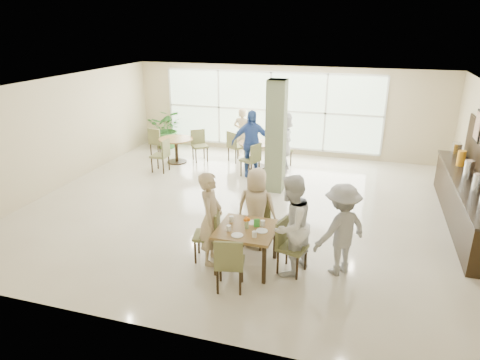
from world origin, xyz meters
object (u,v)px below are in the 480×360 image
(teen_standing, at_px, (341,230))
(adult_a, at_px, (251,143))
(round_table_right, at_px, (256,149))
(adult_standing, at_px, (242,133))
(teen_right, at_px, (290,225))
(round_table_left, at_px, (176,145))
(main_table, at_px, (247,233))
(teen_left, at_px, (211,218))
(teen_far, at_px, (256,208))
(potted_plant, at_px, (167,128))
(buffet_counter, at_px, (466,199))
(adult_b, at_px, (283,142))

(teen_standing, bearing_deg, adult_a, -103.83)
(round_table_right, relative_size, adult_standing, 0.66)
(teen_standing, bearing_deg, teen_right, -30.04)
(teen_right, height_order, adult_standing, teen_right)
(adult_a, bearing_deg, teen_standing, -80.95)
(round_table_left, xyz_separation_m, teen_standing, (5.26, -4.83, 0.25))
(main_table, xyz_separation_m, teen_left, (-0.65, -0.00, 0.19))
(teen_left, relative_size, teen_far, 1.08)
(round_table_left, bearing_deg, adult_a, -10.87)
(round_table_left, height_order, teen_far, teen_far)
(main_table, bearing_deg, teen_far, 92.87)
(adult_standing, bearing_deg, potted_plant, -3.18)
(main_table, relative_size, buffet_counter, 0.21)
(teen_standing, bearing_deg, adult_standing, -105.97)
(round_table_left, height_order, buffet_counter, buffet_counter)
(main_table, bearing_deg, round_table_right, 103.11)
(teen_standing, bearing_deg, adult_b, -114.55)
(round_table_right, relative_size, potted_plant, 0.77)
(main_table, bearing_deg, potted_plant, 125.60)
(buffet_counter, bearing_deg, round_table_right, 155.91)
(teen_right, distance_m, adult_b, 5.35)
(adult_a, distance_m, adult_b, 1.00)
(adult_b, relative_size, adult_standing, 1.11)
(teen_left, xyz_separation_m, teen_right, (1.39, 0.06, 0.04))
(main_table, relative_size, teen_far, 0.64)
(buffet_counter, distance_m, adult_a, 5.44)
(potted_plant, height_order, teen_standing, teen_standing)
(adult_a, height_order, adult_b, adult_a)
(teen_standing, bearing_deg, main_table, -35.51)
(adult_a, xyz_separation_m, adult_b, (0.78, 0.63, -0.05))
(teen_left, bearing_deg, adult_a, -0.50)
(teen_left, height_order, adult_standing, teen_left)
(teen_standing, xyz_separation_m, adult_standing, (-3.51, 5.99, -0.03))
(teen_right, xyz_separation_m, adult_standing, (-2.69, 6.22, -0.10))
(potted_plant, relative_size, adult_a, 0.72)
(round_table_left, bearing_deg, buffet_counter, -15.17)
(main_table, relative_size, round_table_right, 0.96)
(round_table_left, height_order, teen_right, teen_right)
(main_table, relative_size, teen_right, 0.56)
(round_table_left, height_order, adult_standing, adult_standing)
(round_table_right, height_order, adult_b, adult_b)
(round_table_right, distance_m, teen_left, 5.42)
(teen_far, relative_size, adult_a, 0.84)
(buffet_counter, relative_size, adult_b, 2.69)
(teen_left, xyz_separation_m, adult_a, (-0.56, 4.65, 0.08))
(round_table_left, relative_size, adult_standing, 0.66)
(buffet_counter, xyz_separation_m, adult_a, (-5.19, 1.60, 0.37))
(adult_a, bearing_deg, adult_b, 15.24)
(main_table, xyz_separation_m, teen_right, (0.74, 0.06, 0.22))
(teen_left, distance_m, adult_a, 4.68)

